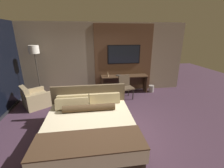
# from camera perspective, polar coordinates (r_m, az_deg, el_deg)

# --- Properties ---
(ground_plane) EXTENTS (16.00, 16.00, 0.00)m
(ground_plane) POSITION_cam_1_polar(r_m,az_deg,el_deg) (4.25, -2.47, -15.23)
(ground_plane) COLOR #3D2838
(wall_back_tv_panel) EXTENTS (7.20, 0.09, 2.80)m
(wall_back_tv_panel) POSITION_cam_1_polar(r_m,az_deg,el_deg) (6.21, -3.79, 9.59)
(wall_back_tv_panel) COLOR gray
(wall_back_tv_panel) RESTS_ON ground_plane
(bed) EXTENTS (2.05, 2.11, 1.01)m
(bed) POSITION_cam_1_polar(r_m,az_deg,el_deg) (3.67, -8.58, -15.78)
(bed) COLOR #33281E
(bed) RESTS_ON ground_plane
(desk) EXTENTS (1.91, 0.48, 0.73)m
(desk) POSITION_cam_1_polar(r_m,az_deg,el_deg) (6.29, 4.67, 1.27)
(desk) COLOR #422D1E
(desk) RESTS_ON ground_plane
(tv) EXTENTS (1.35, 0.04, 0.76)m
(tv) POSITION_cam_1_polar(r_m,az_deg,el_deg) (6.24, 4.54, 11.16)
(tv) COLOR black
(desk_chair) EXTENTS (0.58, 0.58, 0.88)m
(desk_chair) POSITION_cam_1_polar(r_m,az_deg,el_deg) (5.72, 5.10, -0.33)
(desk_chair) COLOR #4C3D2D
(desk_chair) RESTS_ON ground_plane
(armchair_by_window) EXTENTS (1.07, 1.08, 0.76)m
(armchair_by_window) POSITION_cam_1_polar(r_m,az_deg,el_deg) (5.75, -27.07, -5.09)
(armchair_by_window) COLOR #998460
(armchair_by_window) RESTS_ON ground_plane
(floor_lamp) EXTENTS (0.34, 0.34, 1.99)m
(floor_lamp) POSITION_cam_1_polar(r_m,az_deg,el_deg) (6.02, -27.39, 10.04)
(floor_lamp) COLOR #282623
(floor_lamp) RESTS_ON ground_plane
(vase_tall) EXTENTS (0.09, 0.09, 0.23)m
(vase_tall) POSITION_cam_1_polar(r_m,az_deg,el_deg) (6.01, -1.64, 3.91)
(vase_tall) COLOR #846647
(vase_tall) RESTS_ON desk
(book) EXTENTS (0.26, 0.22, 0.03)m
(book) POSITION_cam_1_polar(r_m,az_deg,el_deg) (6.14, 2.67, 3.26)
(book) COLOR #332D28
(book) RESTS_ON desk
(waste_bin) EXTENTS (0.22, 0.22, 0.28)m
(waste_bin) POSITION_cam_1_polar(r_m,az_deg,el_deg) (6.62, 14.70, -1.70)
(waste_bin) COLOR gray
(waste_bin) RESTS_ON ground_plane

